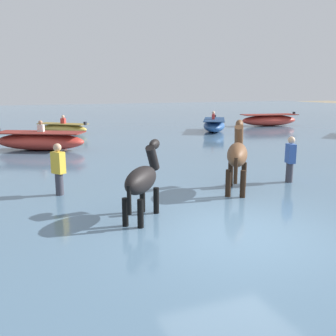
{
  "coord_description": "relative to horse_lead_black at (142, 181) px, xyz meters",
  "views": [
    {
      "loc": [
        -3.8,
        -5.79,
        2.99
      ],
      "look_at": [
        0.07,
        3.77,
        0.83
      ],
      "focal_mm": 41.64,
      "sensor_mm": 36.0,
      "label": 1
    }
  ],
  "objects": [
    {
      "name": "ground_plane",
      "position": [
        1.41,
        -1.5,
        -1.11
      ],
      "size": [
        120.0,
        120.0,
        0.0
      ],
      "primitive_type": "plane",
      "color": "#84755B"
    },
    {
      "name": "water_surface",
      "position": [
        1.41,
        8.5,
        -0.95
      ],
      "size": [
        90.0,
        90.0,
        0.33
      ],
      "primitive_type": "cube",
      "color": "slate",
      "rests_on": "ground"
    },
    {
      "name": "horse_lead_black",
      "position": [
        0.0,
        0.0,
        0.0
      ],
      "size": [
        1.33,
        1.52,
        1.87
      ],
      "color": "black",
      "rests_on": "ground"
    },
    {
      "name": "horse_trailing_bay",
      "position": [
        2.94,
        1.14,
        0.14
      ],
      "size": [
        1.37,
        1.79,
        2.11
      ],
      "color": "brown",
      "rests_on": "ground"
    },
    {
      "name": "boat_near_starboard",
      "position": [
        8.99,
        13.42,
        -0.41
      ],
      "size": [
        2.8,
        3.64,
        1.21
      ],
      "color": "#28518E",
      "rests_on": "water_surface"
    },
    {
      "name": "boat_far_offshore",
      "position": [
        -1.27,
        10.02,
        -0.39
      ],
      "size": [
        4.01,
        2.97,
        1.25
      ],
      "color": "#BC382D",
      "rests_on": "water_surface"
    },
    {
      "name": "boat_mid_channel",
      "position": [
        14.16,
        15.05,
        -0.39
      ],
      "size": [
        4.11,
        1.87,
        0.93
      ],
      "color": "#BC382D",
      "rests_on": "water_surface"
    },
    {
      "name": "boat_far_inshore",
      "position": [
        0.41,
        15.77,
        -0.49
      ],
      "size": [
        2.94,
        2.7,
        1.05
      ],
      "color": "gold",
      "rests_on": "water_surface"
    },
    {
      "name": "person_onlooker_left",
      "position": [
        -1.37,
        2.46,
        -0.24
      ],
      "size": [
        0.35,
        0.38,
        1.63
      ],
      "color": "#383842",
      "rests_on": "ground"
    },
    {
      "name": "person_onlooker_right",
      "position": [
        4.83,
        1.39,
        -0.24
      ],
      "size": [
        0.28,
        0.36,
        1.63
      ],
      "color": "#383842",
      "rests_on": "ground"
    }
  ]
}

